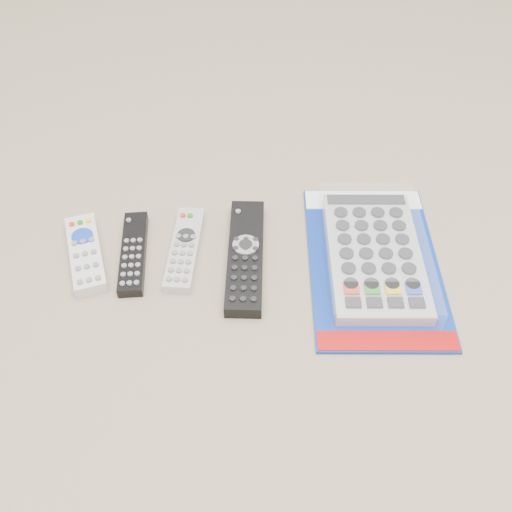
{
  "coord_description": "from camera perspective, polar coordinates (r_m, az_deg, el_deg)",
  "views": [
    {
      "loc": [
        -0.03,
        -0.58,
        0.67
      ],
      "look_at": [
        0.04,
        0.0,
        0.01
      ],
      "focal_mm": 40.0,
      "sensor_mm": 36.0,
      "label": 1
    }
  ],
  "objects": [
    {
      "name": "remote_large_black",
      "position": [
        0.89,
        -1.06,
        0.01
      ],
      "size": [
        0.09,
        0.23,
        0.02
      ],
      "rotation": [
        0.0,
        0.0,
        -0.15
      ],
      "color": "black",
      "rests_on": "ground"
    },
    {
      "name": "remote_slim_black",
      "position": [
        0.92,
        -12.16,
        0.3
      ],
      "size": [
        0.04,
        0.17,
        0.02
      ],
      "rotation": [
        0.0,
        0.0,
        -0.04
      ],
      "color": "black",
      "rests_on": "ground"
    },
    {
      "name": "remote_small_grey",
      "position": [
        0.93,
        -16.66,
        0.24
      ],
      "size": [
        0.08,
        0.16,
        0.02
      ],
      "rotation": [
        0.0,
        0.0,
        0.19
      ],
      "color": "silver",
      "rests_on": "ground"
    },
    {
      "name": "jumbo_remote_packaged",
      "position": [
        0.9,
        11.77,
        0.27
      ],
      "size": [
        0.24,
        0.35,
        0.04
      ],
      "rotation": [
        0.0,
        0.0,
        -0.12
      ],
      "color": "navy",
      "rests_on": "ground"
    },
    {
      "name": "remote_silver_dvd",
      "position": [
        0.91,
        -7.16,
        0.71
      ],
      "size": [
        0.07,
        0.18,
        0.02
      ],
      "rotation": [
        0.0,
        0.0,
        -0.19
      ],
      "color": "#BBBBBF",
      "rests_on": "ground"
    }
  ]
}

